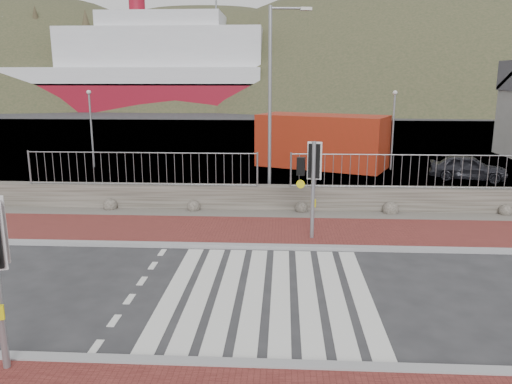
# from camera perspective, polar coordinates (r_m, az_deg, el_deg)

# --- Properties ---
(ground) EXTENTS (220.00, 220.00, 0.00)m
(ground) POSITION_cam_1_polar(r_m,az_deg,el_deg) (11.46, 1.29, -11.45)
(ground) COLOR #28282B
(ground) RESTS_ON ground
(sidewalk_far) EXTENTS (40.00, 3.00, 0.08)m
(sidewalk_far) POSITION_cam_1_polar(r_m,az_deg,el_deg) (15.65, 1.84, -4.53)
(sidewalk_far) COLOR maroon
(sidewalk_far) RESTS_ON ground
(kerb_near) EXTENTS (40.00, 0.25, 0.12)m
(kerb_near) POSITION_cam_1_polar(r_m,az_deg,el_deg) (8.78, 0.60, -19.22)
(kerb_near) COLOR gray
(kerb_near) RESTS_ON ground
(kerb_far) EXTENTS (40.00, 0.25, 0.12)m
(kerb_far) POSITION_cam_1_polar(r_m,az_deg,el_deg) (14.23, 1.69, -6.30)
(kerb_far) COLOR gray
(kerb_far) RESTS_ON ground
(zebra_crossing) EXTENTS (4.62, 5.60, 0.01)m
(zebra_crossing) POSITION_cam_1_polar(r_m,az_deg,el_deg) (11.45, 1.29, -11.43)
(zebra_crossing) COLOR silver
(zebra_crossing) RESTS_ON ground
(gravel_strip) EXTENTS (40.00, 1.50, 0.06)m
(gravel_strip) POSITION_cam_1_polar(r_m,az_deg,el_deg) (17.57, 2.00, -2.62)
(gravel_strip) COLOR #59544C
(gravel_strip) RESTS_ON ground
(stone_wall) EXTENTS (40.00, 0.60, 0.90)m
(stone_wall) POSITION_cam_1_polar(r_m,az_deg,el_deg) (18.24, 2.06, -0.68)
(stone_wall) COLOR #444038
(stone_wall) RESTS_ON ground
(railing) EXTENTS (18.07, 0.07, 1.22)m
(railing) POSITION_cam_1_polar(r_m,az_deg,el_deg) (17.83, 2.09, 3.50)
(railing) COLOR gray
(railing) RESTS_ON stone_wall
(quay) EXTENTS (120.00, 40.00, 0.50)m
(quay) POSITION_cam_1_polar(r_m,az_deg,el_deg) (38.63, 2.68, 5.82)
(quay) COLOR #4C4C4F
(quay) RESTS_ON ground
(water) EXTENTS (220.00, 50.00, 0.05)m
(water) POSITION_cam_1_polar(r_m,az_deg,el_deg) (73.49, 2.95, 9.15)
(water) COLOR #3F4C54
(water) RESTS_ON ground
(ferry) EXTENTS (50.00, 16.00, 20.00)m
(ferry) POSITION_cam_1_polar(r_m,az_deg,el_deg) (82.22, -14.90, 12.88)
(ferry) COLOR maroon
(ferry) RESTS_ON ground
(hills_backdrop) EXTENTS (254.00, 90.00, 100.00)m
(hills_backdrop) POSITION_cam_1_polar(r_m,az_deg,el_deg) (102.38, 6.65, -2.98)
(hills_backdrop) COLOR #2D3620
(hills_backdrop) RESTS_ON ground
(traffic_signal_far) EXTENTS (0.73, 0.35, 2.96)m
(traffic_signal_far) POSITION_cam_1_polar(r_m,az_deg,el_deg) (14.54, 6.43, 2.57)
(traffic_signal_far) COLOR gray
(traffic_signal_far) RESTS_ON ground
(streetlight) EXTENTS (1.53, 0.32, 7.22)m
(streetlight) POSITION_cam_1_polar(r_m,az_deg,el_deg) (18.56, 1.98, 10.84)
(streetlight) COLOR gray
(streetlight) RESTS_ON ground
(shipping_container) EXTENTS (7.31, 5.25, 2.81)m
(shipping_container) POSITION_cam_1_polar(r_m,az_deg,el_deg) (27.33, 7.53, 5.79)
(shipping_container) COLOR maroon
(shipping_container) RESTS_ON ground
(car_a) EXTENTS (3.73, 2.34, 1.18)m
(car_a) POSITION_cam_1_polar(r_m,az_deg,el_deg) (25.72, 23.06, 2.59)
(car_a) COLOR black
(car_a) RESTS_ON ground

